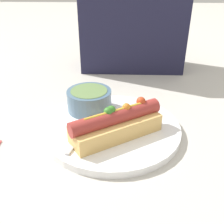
# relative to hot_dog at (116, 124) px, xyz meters

# --- Properties ---
(ground_plane) EXTENTS (4.00, 4.00, 0.00)m
(ground_plane) POSITION_rel_hot_dog_xyz_m (-0.01, 0.04, -0.04)
(ground_plane) COLOR #BCB7AD
(dinner_plate) EXTENTS (0.28, 0.28, 0.01)m
(dinner_plate) POSITION_rel_hot_dog_xyz_m (-0.01, 0.04, -0.03)
(dinner_plate) COLOR white
(dinner_plate) RESTS_ON ground_plane
(hot_dog) EXTENTS (0.18, 0.14, 0.06)m
(hot_dog) POSITION_rel_hot_dog_xyz_m (0.00, 0.00, 0.00)
(hot_dog) COLOR #DBAD60
(hot_dog) RESTS_ON dinner_plate
(soup_bowl) EXTENTS (0.10, 0.10, 0.05)m
(soup_bowl) POSITION_rel_hot_dog_xyz_m (-0.06, 0.10, -0.00)
(soup_bowl) COLOR slate
(soup_bowl) RESTS_ON dinner_plate
(spoon) EXTENTS (0.06, 0.15, 0.01)m
(spoon) POSITION_rel_hot_dog_xyz_m (-0.05, 0.04, -0.02)
(spoon) COLOR #B7B7BC
(spoon) RESTS_ON dinner_plate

